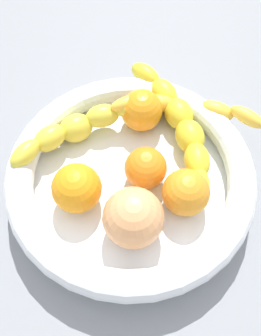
{
  "coord_description": "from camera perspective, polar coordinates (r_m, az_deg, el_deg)",
  "views": [
    {
      "loc": [
        -21.47,
        7.97,
        47.41
      ],
      "look_at": [
        0.0,
        0.0,
        8.37
      ],
      "focal_mm": 36.56,
      "sensor_mm": 36.0,
      "label": 1
    }
  ],
  "objects": [
    {
      "name": "orange_mid_left",
      "position": [
        0.45,
        2.53,
        0.0
      ],
      "size": [
        5.72,
        5.72,
        5.72
      ],
      "primitive_type": "sphere",
      "color": "orange",
      "rests_on": "fruit_bowl"
    },
    {
      "name": "orange_mid_right",
      "position": [
        0.44,
        -8.94,
        -3.35
      ],
      "size": [
        6.45,
        6.45,
        6.45
      ],
      "primitive_type": "sphere",
      "color": "orange",
      "rests_on": "fruit_bowl"
    },
    {
      "name": "orange_rear",
      "position": [
        0.44,
        9.18,
        -4.04
      ],
      "size": [
        6.14,
        6.14,
        6.14
      ],
      "primitive_type": "sphere",
      "color": "orange",
      "rests_on": "fruit_bowl"
    },
    {
      "name": "banana_draped_left",
      "position": [
        0.52,
        9.26,
        9.72
      ],
      "size": [
        12.51,
        19.78,
        5.49
      ],
      "color": "yellow",
      "rests_on": "fruit_bowl"
    },
    {
      "name": "orange_front",
      "position": [
        0.51,
        1.87,
        9.58
      ],
      "size": [
        6.18,
        6.18,
        6.18
      ],
      "primitive_type": "sphere",
      "color": "orange",
      "rests_on": "fruit_bowl"
    },
    {
      "name": "kitchen_counter",
      "position": [
        0.51,
        0.0,
        -3.89
      ],
      "size": [
        120.0,
        120.0,
        3.0
      ],
      "primitive_type": "cube",
      "color": "gray",
      "rests_on": "ground"
    },
    {
      "name": "banana_draped_right",
      "position": [
        0.5,
        -8.85,
        6.61
      ],
      "size": [
        7.95,
        21.4,
        5.11
      ],
      "color": "yellow",
      "rests_on": "fruit_bowl"
    },
    {
      "name": "banana_arching_top",
      "position": [
        0.5,
        8.13,
        7.17
      ],
      "size": [
        26.85,
        7.75,
        4.38
      ],
      "color": "yellow",
      "rests_on": "fruit_bowl"
    },
    {
      "name": "fruit_bowl",
      "position": [
        0.47,
        0.0,
        -1.34
      ],
      "size": [
        33.67,
        33.67,
        6.15
      ],
      "color": "white",
      "rests_on": "kitchen_counter"
    },
    {
      "name": "peach_blush",
      "position": [
        0.41,
        0.47,
        -8.27
      ],
      "size": [
        7.51,
        7.51,
        7.51
      ],
      "primitive_type": "sphere",
      "color": "#EBA165",
      "rests_on": "fruit_bowl"
    }
  ]
}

